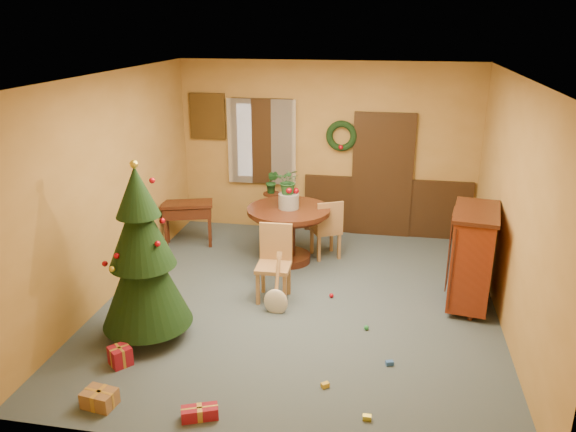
% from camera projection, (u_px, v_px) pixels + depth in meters
% --- Properties ---
extents(room_envelope, '(5.50, 5.50, 5.50)m').
position_uv_depth(room_envelope, '(338.00, 170.00, 9.47)').
color(room_envelope, '#33434B').
rests_on(room_envelope, ground).
extents(dining_table, '(1.25, 1.25, 0.86)m').
position_uv_depth(dining_table, '(289.00, 224.00, 8.44)').
color(dining_table, black).
rests_on(dining_table, floor).
extents(urn, '(0.30, 0.30, 0.22)m').
position_uv_depth(urn, '(289.00, 201.00, 8.32)').
color(urn, slate).
rests_on(urn, dining_table).
extents(centerpiece_plant, '(0.35, 0.30, 0.39)m').
position_uv_depth(centerpiece_plant, '(289.00, 181.00, 8.21)').
color(centerpiece_plant, '#1E4C23').
rests_on(centerpiece_plant, urn).
extents(chair_near, '(0.45, 0.45, 1.00)m').
position_uv_depth(chair_near, '(275.00, 259.00, 7.36)').
color(chair_near, olive).
rests_on(chair_near, floor).
extents(chair_far, '(0.55, 0.55, 0.94)m').
position_uv_depth(chair_far, '(327.00, 227.00, 8.58)').
color(chair_far, olive).
rests_on(chair_far, floor).
extents(guitar, '(0.43, 0.54, 0.71)m').
position_uv_depth(guitar, '(276.00, 286.00, 7.00)').
color(guitar, beige).
rests_on(guitar, floor).
extents(plant_stand, '(0.30, 0.30, 0.78)m').
position_uv_depth(plant_stand, '(272.00, 210.00, 9.44)').
color(plant_stand, black).
rests_on(plant_stand, floor).
extents(stand_plant, '(0.24, 0.21, 0.39)m').
position_uv_depth(stand_plant, '(272.00, 182.00, 9.28)').
color(stand_plant, '#19471E').
rests_on(stand_plant, plant_stand).
extents(christmas_tree, '(1.03, 1.03, 2.12)m').
position_uv_depth(christmas_tree, '(143.00, 257.00, 6.26)').
color(christmas_tree, '#382111').
rests_on(christmas_tree, floor).
extents(writing_desk, '(0.90, 0.63, 0.73)m').
position_uv_depth(writing_desk, '(187.00, 213.00, 9.08)').
color(writing_desk, black).
rests_on(writing_desk, floor).
extents(sideboard, '(0.69, 1.09, 1.30)m').
position_uv_depth(sideboard, '(472.00, 255.00, 7.09)').
color(sideboard, '#561C09').
rests_on(sideboard, floor).
extents(gift_a, '(0.33, 0.26, 0.17)m').
position_uv_depth(gift_a, '(100.00, 398.00, 5.38)').
color(gift_a, brown).
rests_on(gift_a, floor).
extents(gift_b, '(0.29, 0.29, 0.21)m').
position_uv_depth(gift_b, '(120.00, 356.00, 6.01)').
color(gift_b, maroon).
rests_on(gift_b, floor).
extents(gift_c, '(0.29, 0.22, 0.14)m').
position_uv_depth(gift_c, '(135.00, 315.00, 6.93)').
color(gift_c, brown).
rests_on(gift_c, floor).
extents(gift_d, '(0.37, 0.25, 0.12)m').
position_uv_depth(gift_d, '(200.00, 413.00, 5.21)').
color(gift_d, maroon).
rests_on(gift_d, floor).
extents(toy_a, '(0.09, 0.07, 0.05)m').
position_uv_depth(toy_a, '(389.00, 363.00, 6.03)').
color(toy_a, '#2652A5').
rests_on(toy_a, floor).
extents(toy_b, '(0.06, 0.06, 0.06)m').
position_uv_depth(toy_b, '(366.00, 328.00, 6.71)').
color(toy_b, '#227F3E').
rests_on(toy_b, floor).
extents(toy_c, '(0.09, 0.09, 0.05)m').
position_uv_depth(toy_c, '(325.00, 385.00, 5.66)').
color(toy_c, gold).
rests_on(toy_c, floor).
extents(toy_d, '(0.06, 0.06, 0.06)m').
position_uv_depth(toy_d, '(331.00, 296.00, 7.49)').
color(toy_d, '#AB0B16').
rests_on(toy_d, floor).
extents(toy_e, '(0.08, 0.05, 0.05)m').
position_uv_depth(toy_e, '(367.00, 418.00, 5.20)').
color(toy_e, gold).
rests_on(toy_e, floor).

